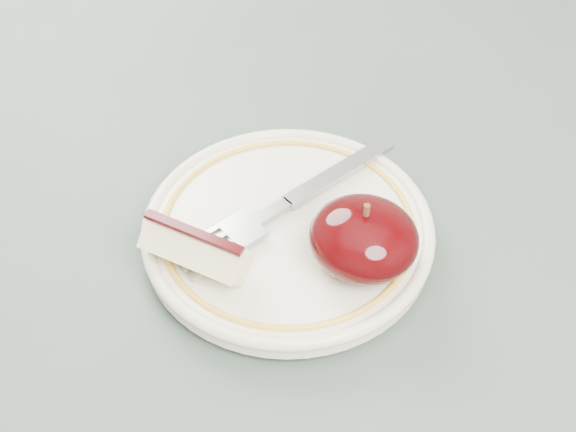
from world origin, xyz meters
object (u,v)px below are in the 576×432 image
at_px(table, 180,268).
at_px(plate, 288,231).
at_px(apple_half, 364,238).
at_px(fork, 286,204).

height_order(table, plate, plate).
relative_size(table, apple_half, 13.09).
relative_size(plate, fork, 1.14).
distance_m(table, fork, 0.14).
height_order(plate, fork, fork).
height_order(plate, apple_half, apple_half).
bearing_deg(table, apple_half, -8.08).
xyz_separation_m(plate, fork, (-0.01, 0.01, 0.01)).
distance_m(plate, fork, 0.02).
height_order(table, fork, fork).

